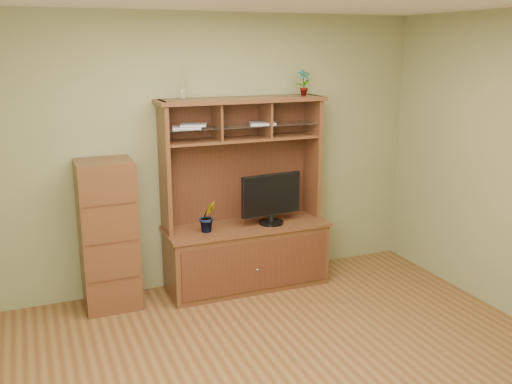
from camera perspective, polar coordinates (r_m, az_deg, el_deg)
room at (r=3.90m, az=4.35°, el=-1.02°), size 4.54×4.04×2.74m
media_hutch at (r=5.76m, az=-1.07°, el=-4.44°), size 1.66×0.61×1.90m
monitor at (r=5.66m, az=1.55°, el=-0.58°), size 0.65×0.25×0.51m
orchid_plant at (r=5.47m, az=-4.83°, el=-2.44°), size 0.18×0.16×0.31m
top_plant at (r=5.80m, az=4.78°, el=10.87°), size 0.14×0.10×0.26m
reed_diffuser at (r=5.35m, az=-7.43°, el=10.40°), size 0.06×0.06×0.31m
magazines at (r=5.48m, az=-4.21°, el=6.67°), size 1.07×0.26×0.04m
side_cabinet at (r=5.42m, az=-14.55°, el=-4.19°), size 0.50×0.45×1.40m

